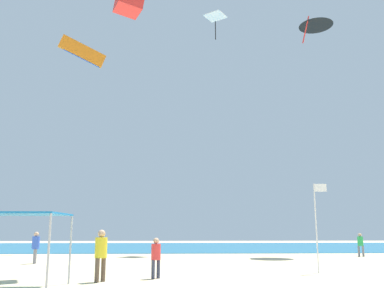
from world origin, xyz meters
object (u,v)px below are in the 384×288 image
kite_parafoil_orange (82,52)px  person_far_shore (101,251)px  kite_delta_black (316,23)px  person_leftmost (156,255)px  person_central (360,243)px  banner_flag (317,219)px  canopy_tent (17,217)px  person_near_tent (36,245)px  kite_diamond_white (215,18)px

kite_parafoil_orange → person_far_shore: bearing=-95.6°
kite_parafoil_orange → kite_delta_black: size_ratio=1.05×
person_leftmost → person_central: (13.93, 13.03, 0.03)m
banner_flag → kite_delta_black: (5.63, 14.37, 17.06)m
canopy_tent → kite_parafoil_orange: 27.32m
person_far_shore → banner_flag: banner_flag is taller
person_near_tent → kite_diamond_white: size_ratio=0.73×
person_leftmost → person_far_shore: size_ratio=0.83×
person_far_shore → kite_parafoil_orange: 26.96m
person_central → person_near_tent: bearing=-131.9°
person_far_shore → kite_delta_black: (14.85, 17.29, 18.31)m
person_near_tent → kite_delta_black: size_ratio=0.45×
person_near_tent → banner_flag: (14.31, -5.76, 1.33)m
person_near_tent → person_central: (21.04, 5.35, -0.08)m
canopy_tent → person_central: bearing=40.8°
person_leftmost → banner_flag: 7.59m
canopy_tent → kite_diamond_white: kite_diamond_white is taller
person_near_tent → person_leftmost: bearing=31.1°
person_central → kite_diamond_white: 23.26m
kite_diamond_white → kite_delta_black: bearing=-73.7°
person_leftmost → kite_diamond_white: bearing=-148.1°
kite_parafoil_orange → person_leftmost: bearing=-89.5°
kite_delta_black → kite_parafoil_orange: bearing=143.2°
canopy_tent → person_far_shore: size_ratio=1.61×
person_near_tent → kite_delta_black: (19.95, 8.61, 18.39)m
kite_parafoil_orange → kite_delta_black: kite_delta_black is taller
person_far_shore → person_leftmost: bearing=-31.4°
person_leftmost → kite_delta_black: size_ratio=0.40×
canopy_tent → kite_parafoil_orange: bearing=98.3°
person_near_tent → person_central: person_near_tent is taller
person_central → banner_flag: banner_flag is taller
person_far_shore → kite_parafoil_orange: size_ratio=0.45×
kite_diamond_white → person_near_tent: bearing=170.1°
banner_flag → kite_diamond_white: size_ratio=1.65×
canopy_tent → kite_parafoil_orange: size_ratio=0.73×
person_central → kite_parafoil_orange: kite_parafoil_orange is taller
person_near_tent → person_leftmost: (7.11, -7.68, -0.11)m
person_far_shore → kite_parafoil_orange: (-5.74, 20.42, 16.64)m
canopy_tent → banner_flag: bearing=22.3°
banner_flag → kite_parafoil_orange: 27.69m
person_near_tent → kite_diamond_white: bearing=123.2°
person_near_tent → kite_parafoil_orange: bearing=171.4°
canopy_tent → person_far_shore: (2.50, 1.88, -1.20)m
person_near_tent → person_central: bearing=92.6°
person_far_shore → banner_flag: (9.21, 2.92, 1.25)m
person_central → person_leftmost: bearing=-103.1°
person_central → kite_diamond_white: bearing=-179.0°
person_central → banner_flag: (-6.73, -11.11, 1.41)m
person_central → kite_parafoil_orange: 28.16m
canopy_tent → person_near_tent: canopy_tent is taller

